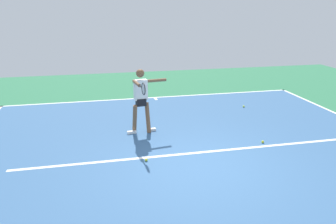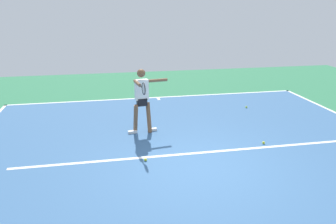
# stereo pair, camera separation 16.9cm
# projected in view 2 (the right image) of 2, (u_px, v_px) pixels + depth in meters

# --- Properties ---
(ground_plane) EXTENTS (21.28, 21.28, 0.00)m
(ground_plane) POSITION_uv_depth(u_px,v_px,m) (200.00, 167.00, 6.92)
(ground_plane) COLOR #2D754C
(court_surface) EXTENTS (10.65, 11.37, 0.00)m
(court_surface) POSITION_uv_depth(u_px,v_px,m) (200.00, 167.00, 6.92)
(court_surface) COLOR #38608E
(court_surface) RESTS_ON ground_plane
(court_line_baseline_near) EXTENTS (10.65, 0.10, 0.01)m
(court_line_baseline_near) POSITION_uv_depth(u_px,v_px,m) (158.00, 97.00, 12.18)
(court_line_baseline_near) COLOR white
(court_line_baseline_near) RESTS_ON ground_plane
(court_line_service) EXTENTS (7.99, 0.10, 0.01)m
(court_line_service) POSITION_uv_depth(u_px,v_px,m) (192.00, 153.00, 7.57)
(court_line_service) COLOR white
(court_line_service) RESTS_ON ground_plane
(court_line_centre_mark) EXTENTS (0.10, 0.30, 0.01)m
(court_line_centre_mark) POSITION_uv_depth(u_px,v_px,m) (158.00, 99.00, 11.99)
(court_line_centre_mark) COLOR white
(court_line_centre_mark) RESTS_ON ground_plane
(tennis_player) EXTENTS (1.10, 1.23, 1.73)m
(tennis_player) POSITION_uv_depth(u_px,v_px,m) (142.00, 97.00, 8.52)
(tennis_player) COLOR brown
(tennis_player) RESTS_ON ground_plane
(tennis_ball_by_baseline) EXTENTS (0.07, 0.07, 0.07)m
(tennis_ball_by_baseline) POSITION_uv_depth(u_px,v_px,m) (246.00, 107.00, 10.93)
(tennis_ball_by_baseline) COLOR #C6E53D
(tennis_ball_by_baseline) RESTS_ON ground_plane
(tennis_ball_near_service_line) EXTENTS (0.07, 0.07, 0.07)m
(tennis_ball_near_service_line) POSITION_uv_depth(u_px,v_px,m) (264.00, 143.00, 8.09)
(tennis_ball_near_service_line) COLOR yellow
(tennis_ball_near_service_line) RESTS_ON ground_plane
(tennis_ball_near_player) EXTENTS (0.07, 0.07, 0.07)m
(tennis_ball_near_player) POSITION_uv_depth(u_px,v_px,m) (146.00, 160.00, 7.20)
(tennis_ball_near_player) COLOR yellow
(tennis_ball_near_player) RESTS_ON ground_plane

